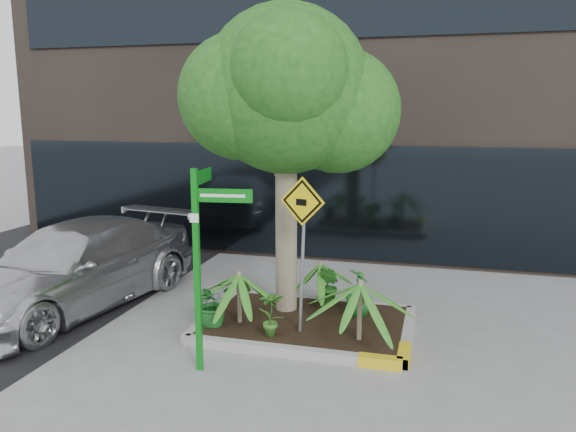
% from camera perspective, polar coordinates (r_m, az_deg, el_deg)
% --- Properties ---
extents(ground, '(80.00, 80.00, 0.00)m').
position_cam_1_polar(ground, '(9.00, 0.14, -11.91)').
color(ground, gray).
rests_on(ground, ground).
extents(planter, '(3.35, 2.36, 0.15)m').
position_cam_1_polar(planter, '(9.15, 2.01, -10.83)').
color(planter, '#9E9E99').
rests_on(planter, ground).
extents(tree, '(3.45, 3.06, 5.17)m').
position_cam_1_polar(tree, '(9.10, -0.17, 12.70)').
color(tree, gray).
rests_on(tree, ground).
extents(palm_front, '(1.01, 1.01, 1.13)m').
position_cam_1_polar(palm_front, '(8.20, 7.36, -6.88)').
color(palm_front, gray).
rests_on(palm_front, ground).
extents(palm_left, '(0.94, 0.94, 1.05)m').
position_cam_1_polar(palm_left, '(8.85, -5.00, -5.93)').
color(palm_left, gray).
rests_on(palm_left, ground).
extents(palm_back, '(0.83, 0.83, 0.92)m').
position_cam_1_polar(palm_back, '(9.77, 3.28, -4.89)').
color(palm_back, gray).
rests_on(palm_back, ground).
extents(parked_car, '(2.95, 5.39, 1.48)m').
position_cam_1_polar(parked_car, '(10.66, -20.84, -4.81)').
color(parked_car, silver).
rests_on(parked_car, ground).
extents(shrub_a, '(0.89, 0.89, 0.72)m').
position_cam_1_polar(shrub_a, '(8.91, -7.60, -8.72)').
color(shrub_a, '#1B5E21').
rests_on(shrub_a, planter).
extents(shrub_b, '(0.57, 0.57, 0.77)m').
position_cam_1_polar(shrub_b, '(9.31, 7.22, -7.70)').
color(shrub_b, '#1C6022').
rests_on(shrub_b, planter).
extents(shrub_c, '(0.51, 0.51, 0.72)m').
position_cam_1_polar(shrub_c, '(8.42, -1.73, -9.80)').
color(shrub_c, '#357123').
rests_on(shrub_c, planter).
extents(shrub_d, '(0.56, 0.56, 0.72)m').
position_cam_1_polar(shrub_d, '(9.67, 4.20, -7.09)').
color(shrub_d, '#1F5919').
rests_on(shrub_d, planter).
extents(street_sign_post, '(0.85, 0.80, 2.73)m').
position_cam_1_polar(street_sign_post, '(7.43, -8.77, -3.18)').
color(street_sign_post, '#0B7A15').
rests_on(street_sign_post, ground).
extents(cattle_sign, '(0.71, 0.22, 2.36)m').
position_cam_1_polar(cattle_sign, '(8.30, 1.47, -1.24)').
color(cattle_sign, slate).
rests_on(cattle_sign, ground).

